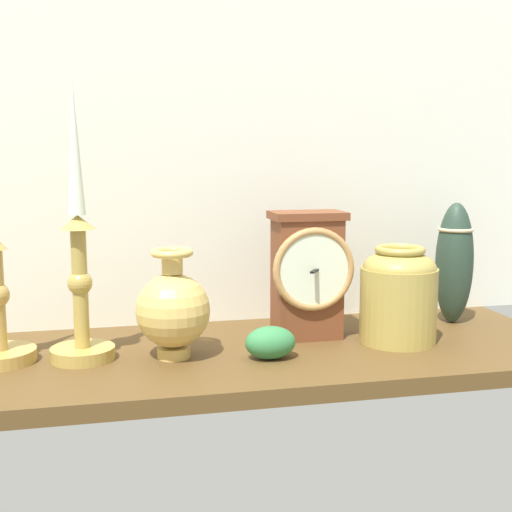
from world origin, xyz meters
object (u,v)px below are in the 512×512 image
Objects in this scene: mantel_clock at (308,273)px; tall_ceramic_vase at (454,262)px; brass_vase_bulbous at (173,309)px; brass_vase_jar at (399,293)px; candlestick_tall_center at (80,269)px.

tall_ceramic_vase reaches higher than mantel_clock.
brass_vase_bulbous is 1.05× the size of brass_vase_jar.
brass_vase_jar is at bearing 0.85° from brass_vase_bulbous.
mantel_clock is at bearing 5.84° from candlestick_tall_center.
tall_ceramic_vase reaches higher than brass_vase_bulbous.
tall_ceramic_vase is (61.67, 7.35, -2.45)cm from candlestick_tall_center.
tall_ceramic_vase is (14.30, 9.11, 2.76)cm from brass_vase_jar.
brass_vase_jar is 0.72× the size of tall_ceramic_vase.
candlestick_tall_center is 14.16cm from brass_vase_bulbous.
brass_vase_jar is at bearing -2.12° from candlestick_tall_center.
candlestick_tall_center is at bearing 169.86° from brass_vase_bulbous.
tall_ceramic_vase is at bearing 6.80° from candlestick_tall_center.
mantel_clock is 27.53cm from tall_ceramic_vase.
brass_vase_bulbous reaches higher than brass_vase_jar.
mantel_clock reaches higher than brass_vase_bulbous.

